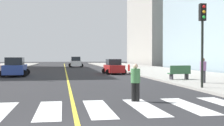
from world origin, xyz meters
name	(u,v)px	position (x,y,z in m)	size (l,w,h in m)	color
sidewalk_kerb_east	(191,76)	(12.20, 20.00, 0.07)	(10.00, 120.00, 0.15)	#9E9B93
crosswalk_paint	(74,109)	(0.00, 4.00, 0.01)	(13.50, 4.00, 0.01)	silver
lane_divider_paint	(65,69)	(0.00, 40.00, 0.01)	(0.16, 80.00, 0.01)	yellow
parking_garage_concrete	(171,13)	(27.37, 63.98, 13.45)	(18.00, 24.00, 26.90)	#9E9B93
car_red_nearest	(114,67)	(5.33, 25.42, 0.80)	(2.46, 3.87, 1.70)	red
car_white_second	(76,62)	(2.07, 48.71, 0.93)	(2.80, 4.47, 1.99)	silver
car_blue_third	(15,67)	(-5.12, 23.22, 0.89)	(2.73, 4.31, 1.91)	#2D479E
traffic_light_near_corner	(202,29)	(7.66, 8.94, 3.60)	(0.36, 0.41, 4.92)	black
park_bench	(179,73)	(8.80, 14.93, 0.69)	(1.85, 0.73, 1.12)	#33603D
pedestrian_crossing	(135,81)	(2.72, 5.41, 0.91)	(0.41, 0.41, 1.66)	black
pedestrian_waiting_east	(203,69)	(9.21, 11.80, 1.10)	(0.43, 0.43, 1.72)	#38383D
fire_hydrant	(129,68)	(7.79, 28.35, 0.58)	(0.26, 0.26, 0.89)	red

